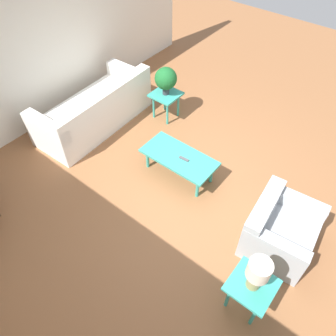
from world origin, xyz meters
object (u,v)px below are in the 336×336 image
Objects in this scene: side_table_plant at (166,98)px; potted_plant at (166,79)px; sofa at (96,111)px; side_table_lamp at (251,288)px; armchair at (279,230)px; coffee_table at (179,158)px; table_lamp at (258,273)px.

potted_plant reaches higher than side_table_plant.
sofa reaches higher than side_table_lamp.
armchair is 1.78m from coffee_table.
table_lamp is at bearing 143.52° from potted_plant.
side_table_plant is (1.09, -1.03, 0.07)m from coffee_table.
side_table_plant is 1.11× the size of table_lamp.
side_table_lamp is 1.11× the size of table_lamp.
table_lamp reaches higher than side_table_lamp.
side_table_lamp is at bearing 148.30° from coffee_table.
potted_plant is (1.09, -1.03, 0.46)m from coffee_table.
sofa is 4.32× the size of side_table_plant.
armchair is 1.95× the size of potted_plant.
potted_plant is at bearing 61.21° from armchair.
side_table_lamp is at bearing 70.31° from sofa.
table_lamp is (0.00, -0.00, 0.37)m from side_table_lamp.
table_lamp is at bearing 70.31° from sofa.
armchair is 1.94× the size of side_table_lamp.
side_table_plant is 3.69m from table_lamp.
armchair is 0.85× the size of coffee_table.
potted_plant reaches higher than side_table_lamp.
coffee_table is 1.57m from potted_plant.
side_table_plant is at bearing -36.48° from side_table_lamp.
coffee_table is 2.23m from table_lamp.
side_table_plant and side_table_lamp have the same top height.
side_table_lamp is (-0.10, 0.96, 0.13)m from armchair.
coffee_table is 2.30× the size of potted_plant.
table_lamp is (-2.95, 2.18, -0.02)m from potted_plant.
side_table_plant is 3.67m from side_table_lamp.
armchair is at bearing 156.82° from potted_plant.
side_table_lamp reaches higher than coffee_table.
side_table_plant is at bearing -36.48° from table_lamp.
armchair reaches higher than coffee_table.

